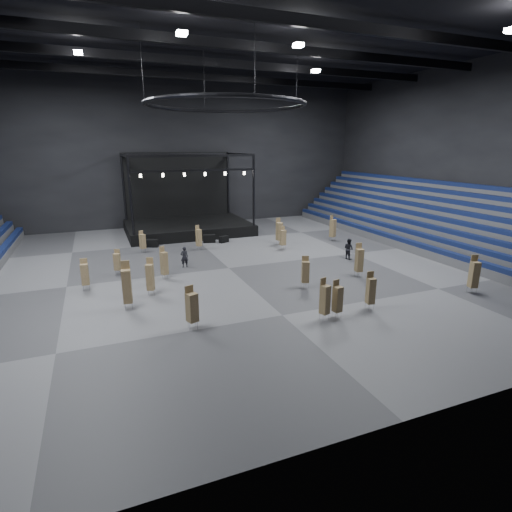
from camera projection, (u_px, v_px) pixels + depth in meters
name	position (u px, v px, depth m)	size (l,w,h in m)	color
floor	(229.00, 268.00, 33.74)	(50.00, 50.00, 0.00)	#525255
ceiling	(224.00, 31.00, 28.93)	(50.00, 42.00, 0.20)	black
wall_back	(175.00, 154.00, 50.10)	(50.00, 0.20, 18.00)	black
wall_front	(431.00, 178.00, 12.56)	(50.00, 0.20, 18.00)	black
wall_right	(462.00, 156.00, 40.32)	(0.20, 42.00, 18.00)	black
bleachers_right	(438.00, 228.00, 41.52)	(7.20, 40.00, 6.40)	#4C4C4E
stage	(186.00, 219.00, 47.86)	(14.00, 10.00, 9.20)	black
truss_ring	(226.00, 105.00, 30.26)	(12.30, 12.30, 5.15)	black
roof_girders	(224.00, 43.00, 29.14)	(49.00, 30.35, 0.70)	black
floodlights	(243.00, 40.00, 25.72)	(28.60, 16.60, 0.25)	white
flight_case_left	(152.00, 243.00, 40.66)	(1.17, 0.59, 0.78)	black
flight_case_mid	(209.00, 239.00, 42.56)	(1.27, 0.64, 0.85)	black
flight_case_right	(224.00, 239.00, 42.58)	(1.04, 0.52, 0.69)	black
chair_stack_0	(142.00, 241.00, 38.41)	(0.62, 0.62, 2.13)	silver
chair_stack_1	(279.00, 231.00, 41.43)	(0.63, 0.63, 2.79)	silver
chair_stack_2	(127.00, 285.00, 24.85)	(0.61, 0.61, 3.15)	silver
chair_stack_3	(117.00, 261.00, 31.82)	(0.60, 0.60, 2.06)	silver
chair_stack_4	(333.00, 228.00, 43.09)	(0.70, 0.70, 2.80)	silver
chair_stack_5	(305.00, 271.00, 28.75)	(0.66, 0.66, 2.37)	silver
chair_stack_6	(359.00, 260.00, 31.22)	(0.58, 0.58, 2.70)	silver
chair_stack_7	(371.00, 290.00, 24.97)	(0.53, 0.53, 2.45)	silver
chair_stack_8	(85.00, 274.00, 28.28)	(0.53, 0.53, 2.31)	silver
chair_stack_9	(474.00, 274.00, 27.68)	(0.65, 0.65, 2.73)	silver
chair_stack_10	(337.00, 298.00, 23.73)	(0.54, 0.54, 2.35)	silver
chair_stack_11	(283.00, 237.00, 39.58)	(0.55, 0.55, 2.32)	silver
chair_stack_12	(192.00, 307.00, 22.23)	(0.70, 0.70, 2.53)	silver
chair_stack_13	(325.00, 299.00, 23.39)	(0.61, 0.61, 2.59)	silver
chair_stack_14	(150.00, 276.00, 27.27)	(0.63, 0.63, 2.68)	silver
chair_stack_15	(164.00, 263.00, 30.64)	(0.60, 0.60, 2.59)	silver
chair_stack_16	(199.00, 237.00, 39.40)	(0.60, 0.60, 2.46)	silver
man_center	(184.00, 257.00, 33.78)	(0.65, 0.43, 1.78)	black
crew_member	(349.00, 249.00, 36.27)	(0.92, 0.71, 1.89)	black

